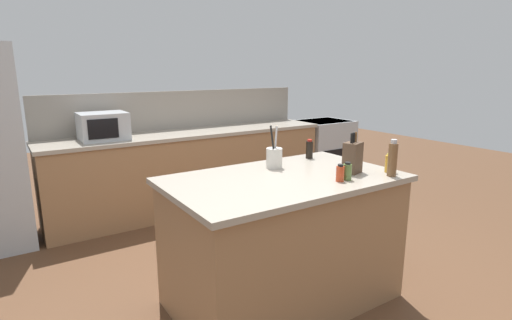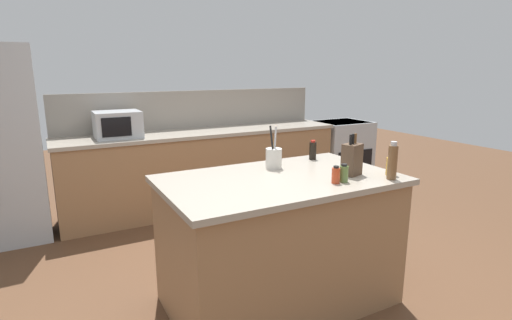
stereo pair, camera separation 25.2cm
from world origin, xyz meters
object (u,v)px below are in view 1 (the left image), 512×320
range_oven (323,151)px  soy_sauce_bottle (309,149)px  spice_jar_oregano (347,172)px  knife_block (353,157)px  honey_jar (390,163)px  pepper_grinder (393,159)px  microwave (103,126)px  utensil_crock (274,157)px  spice_jar_paprika (340,173)px

range_oven → soy_sauce_bottle: 2.69m
spice_jar_oregano → knife_block: bearing=34.4°
spice_jar_oregano → soy_sauce_bottle: bearing=71.1°
honey_jar → pepper_grinder: bearing=-134.0°
soy_sauce_bottle → range_oven: bearing=44.6°
knife_block → spice_jar_oregano: knife_block is taller
knife_block → honey_jar: 0.28m
knife_block → microwave: bearing=97.9°
microwave → pepper_grinder: 2.91m
honey_jar → knife_block: bearing=150.0°
utensil_crock → spice_jar_paprika: 0.56m
pepper_grinder → microwave: bearing=117.0°
knife_block → spice_jar_oregano: 0.21m
spice_jar_paprika → soy_sauce_bottle: size_ratio=0.74×
spice_jar_oregano → range_oven: bearing=50.0°
utensil_crock → soy_sauce_bottle: (0.43, 0.11, -0.01)m
microwave → utensil_crock: (0.78, -1.96, -0.06)m
pepper_grinder → honey_jar: size_ratio=1.87×
spice_jar_paprika → soy_sauce_bottle: 0.70m
spice_jar_oregano → soy_sauce_bottle: (0.22, 0.64, 0.02)m
range_oven → spice_jar_oregano: (-2.10, -2.49, 0.53)m
range_oven → pepper_grinder: bearing=-124.3°
pepper_grinder → soy_sauce_bottle: pepper_grinder is taller
utensil_crock → spice_jar_oregano: utensil_crock is taller
range_oven → spice_jar_paprika: (-2.16, -2.49, 0.53)m
soy_sauce_bottle → utensil_crock: bearing=-166.3°
spice_jar_oregano → microwave: bearing=111.7°
spice_jar_paprika → utensil_crock: bearing=105.5°
knife_block → soy_sauce_bottle: bearing=66.0°
range_oven → spice_jar_paprika: bearing=-130.9°
soy_sauce_bottle → knife_block: bearing=-95.9°
knife_block → spice_jar_paprika: (-0.23, -0.11, -0.06)m
honey_jar → spice_jar_paprika: 0.47m
range_oven → soy_sauce_bottle: bearing=-135.4°
spice_jar_paprika → soy_sauce_bottle: bearing=65.9°
honey_jar → soy_sauce_bottle: bearing=105.3°
honey_jar → utensil_crock: bearing=137.9°
knife_block → pepper_grinder: knife_block is taller
spice_jar_paprika → spice_jar_oregano: bearing=-0.0°
microwave → soy_sauce_bottle: size_ratio=2.97×
utensil_crock → honey_jar: bearing=-42.1°
spice_jar_paprika → soy_sauce_bottle: (0.29, 0.64, 0.02)m
knife_block → soy_sauce_bottle: knife_block is taller
microwave → soy_sauce_bottle: 2.22m
knife_block → spice_jar_paprika: knife_block is taller
microwave → knife_block: size_ratio=1.63×
utensil_crock → soy_sauce_bottle: utensil_crock is taller
range_oven → spice_jar_oregano: size_ratio=7.55×
range_oven → microwave: size_ratio=1.95×
pepper_grinder → knife_block: bearing=127.5°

